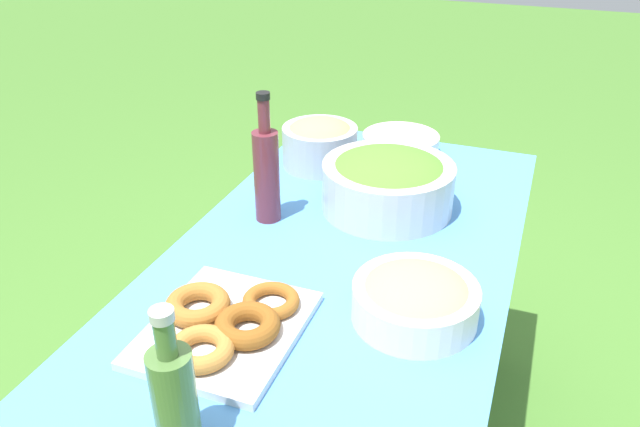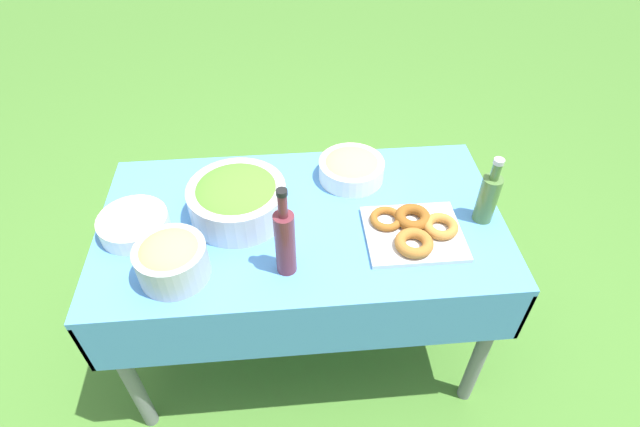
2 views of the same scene
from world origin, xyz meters
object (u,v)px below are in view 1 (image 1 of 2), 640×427
object	(u,v)px
wine_bottle	(266,172)
donut_platter	(226,324)
bread_bowl	(320,142)
salad_bowl	(388,181)
olive_oil_bottle	(174,396)
plate_stack	(400,145)
pasta_bowl	(415,298)

from	to	relation	value
wine_bottle	donut_platter	bearing A→B (deg)	14.55
donut_platter	bread_bowl	bearing A→B (deg)	-172.32
salad_bowl	olive_oil_bottle	bearing A→B (deg)	-6.26
salad_bowl	plate_stack	distance (m)	0.34
salad_bowl	pasta_bowl	distance (m)	0.43
olive_oil_bottle	plate_stack	bearing A→B (deg)	178.11
wine_bottle	bread_bowl	size ratio (longest dim) A/B	1.50
plate_stack	wine_bottle	xyz separation A→B (m)	(0.48, -0.20, 0.09)
olive_oil_bottle	wine_bottle	size ratio (longest dim) A/B	0.78
salad_bowl	olive_oil_bottle	xyz separation A→B (m)	(0.80, -0.09, 0.02)
wine_bottle	pasta_bowl	bearing A→B (deg)	58.94
pasta_bowl	wine_bottle	bearing A→B (deg)	-121.06
salad_bowl	pasta_bowl	xyz separation A→B (m)	(0.39, 0.16, -0.03)
salad_bowl	wine_bottle	world-z (taller)	wine_bottle
salad_bowl	donut_platter	size ratio (longest dim) A/B	1.04
plate_stack	pasta_bowl	bearing A→B (deg)	16.23
salad_bowl	plate_stack	size ratio (longest dim) A/B	1.44
donut_platter	wine_bottle	distance (m)	0.43
donut_platter	bread_bowl	distance (m)	0.74
plate_stack	olive_oil_bottle	xyz separation A→B (m)	(1.12, -0.04, 0.06)
pasta_bowl	bread_bowl	xyz separation A→B (m)	(-0.57, -0.40, 0.02)
donut_platter	olive_oil_bottle	world-z (taller)	olive_oil_bottle
olive_oil_bottle	bread_bowl	bearing A→B (deg)	-170.99
plate_stack	olive_oil_bottle	bearing A→B (deg)	-1.89
plate_stack	wine_bottle	bearing A→B (deg)	-22.60
plate_stack	bread_bowl	bearing A→B (deg)	-52.00
plate_stack	olive_oil_bottle	world-z (taller)	olive_oil_bottle
salad_bowl	donut_platter	distance (m)	0.58
pasta_bowl	donut_platter	bearing A→B (deg)	-62.06
bread_bowl	salad_bowl	bearing A→B (deg)	53.49
salad_bowl	plate_stack	bearing A→B (deg)	-171.33
plate_stack	donut_platter	bearing A→B (deg)	-5.99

